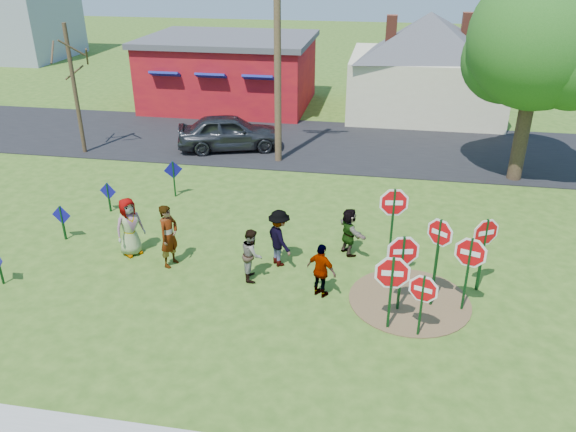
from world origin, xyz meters
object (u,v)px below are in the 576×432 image
person_b (169,236)px  utility_pole (277,45)px  leafy_tree (542,47)px  stop_sign_c (439,243)px  person_a (129,227)px  stop_sign_d (485,238)px  stop_sign_b (393,213)px  suv (230,132)px  stop_sign_a (392,278)px

person_b → utility_pole: 10.14m
person_b → leafy_tree: 14.93m
stop_sign_c → person_a: size_ratio=1.43×
stop_sign_d → person_a: 10.12m
stop_sign_b → suv: 12.84m
stop_sign_a → stop_sign_b: (-0.05, 1.83, 0.82)m
person_b → utility_pole: (1.44, 9.23, 3.95)m
person_a → person_b: person_b is taller
stop_sign_b → stop_sign_c: stop_sign_b is taller
suv → leafy_tree: size_ratio=0.59×
stop_sign_a → utility_pole: size_ratio=0.23×
stop_sign_d → person_b: stop_sign_d is taller
person_a → stop_sign_a: bearing=-70.0°
stop_sign_b → stop_sign_d: bearing=-0.9°
utility_pole → stop_sign_c: bearing=-59.2°
stop_sign_a → stop_sign_b: size_ratio=0.70×
stop_sign_b → stop_sign_c: size_ratio=1.17×
person_a → person_b: 1.46m
utility_pole → suv: bearing=155.7°
person_a → person_b: bearing=-69.5°
stop_sign_b → person_a: bearing=167.6°
stop_sign_c → leafy_tree: leafy_tree is taller
stop_sign_c → person_b: size_ratio=1.38×
stop_sign_c → person_a: bearing=-151.6°
stop_sign_a → stop_sign_c: 1.65m
stop_sign_a → person_b: size_ratio=1.13×
stop_sign_a → person_a: stop_sign_a is taller
stop_sign_d → stop_sign_c: bearing=-170.4°
stop_sign_c → person_a: (-8.82, 1.23, -0.93)m
stop_sign_a → stop_sign_d: (2.37, 2.14, 0.17)m
suv → leafy_tree: (12.33, -1.54, 4.32)m
stop_sign_d → leafy_tree: leafy_tree is taller
stop_sign_b → stop_sign_a: bearing=-96.6°
person_a → utility_pole: (2.84, 8.81, 3.99)m
stop_sign_a → person_a: size_ratio=1.17×
stop_sign_d → leafy_tree: 9.69m
person_b → utility_pole: utility_pole is taller
stop_sign_a → stop_sign_b: 2.01m
stop_sign_a → stop_sign_d: size_ratio=0.94×
stop_sign_b → stop_sign_d: size_ratio=1.35×
stop_sign_d → utility_pole: size_ratio=0.24×
utility_pole → person_a: bearing=-107.9°
stop_sign_d → person_a: bearing=150.4°
stop_sign_a → leafy_tree: (4.99, 10.77, 3.74)m
stop_sign_b → utility_pole: 10.87m
stop_sign_d → leafy_tree: (2.62, 8.63, 3.56)m
stop_sign_d → person_b: size_ratio=1.19×
stop_sign_b → person_b: (-6.27, 0.14, -1.30)m
suv → utility_pole: bearing=-131.3°
stop_sign_b → leafy_tree: 10.67m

